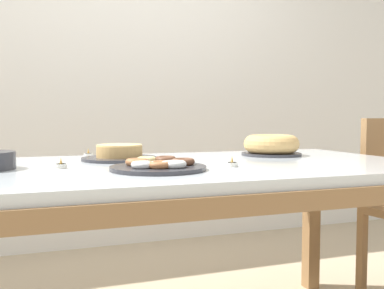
# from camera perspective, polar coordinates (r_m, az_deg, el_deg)

# --- Properties ---
(wall_back) EXTENTS (8.00, 0.10, 2.60)m
(wall_back) POSITION_cam_1_polar(r_m,az_deg,el_deg) (3.24, -9.82, 9.88)
(wall_back) COLOR white
(wall_back) RESTS_ON ground
(dining_table) EXTENTS (1.84, 1.01, 0.77)m
(dining_table) POSITION_cam_1_polar(r_m,az_deg,el_deg) (1.65, -0.20, -5.38)
(dining_table) COLOR silver
(dining_table) RESTS_ON ground
(cake_chocolate_round) EXTENTS (0.31, 0.31, 0.06)m
(cake_chocolate_round) POSITION_cam_1_polar(r_m,az_deg,el_deg) (1.79, -9.65, -1.23)
(cake_chocolate_round) COLOR #333338
(cake_chocolate_round) RESTS_ON dining_table
(cake_golden_bundt) EXTENTS (0.27, 0.27, 0.10)m
(cake_golden_bundt) POSITION_cam_1_polar(r_m,az_deg,el_deg) (2.01, 10.53, -0.11)
(cake_golden_bundt) COLOR #333338
(cake_golden_bundt) RESTS_ON dining_table
(pastry_platter) EXTENTS (0.32, 0.32, 0.04)m
(pastry_platter) POSITION_cam_1_polar(r_m,az_deg,el_deg) (1.43, -4.48, -2.83)
(pastry_platter) COLOR #333338
(pastry_platter) RESTS_ON dining_table
(tealight_centre) EXTENTS (0.04, 0.04, 0.04)m
(tealight_centre) POSITION_cam_1_polar(r_m,az_deg,el_deg) (1.54, -17.07, -2.69)
(tealight_centre) COLOR silver
(tealight_centre) RESTS_ON dining_table
(tealight_near_front) EXTENTS (0.04, 0.04, 0.04)m
(tealight_near_front) POSITION_cam_1_polar(r_m,az_deg,el_deg) (1.52, 5.36, -2.60)
(tealight_near_front) COLOR silver
(tealight_near_front) RESTS_ON dining_table
(tealight_right_edge) EXTENTS (0.04, 0.04, 0.04)m
(tealight_right_edge) POSITION_cam_1_polar(r_m,az_deg,el_deg) (1.96, -13.66, -1.32)
(tealight_right_edge) COLOR silver
(tealight_right_edge) RESTS_ON dining_table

